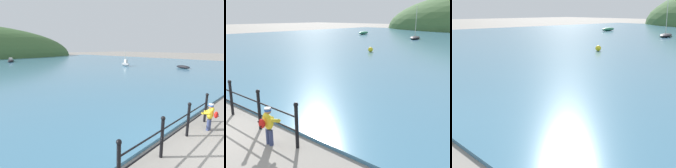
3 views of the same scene
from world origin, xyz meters
The scene contains 5 objects.
iron_railing centered at (-0.10, 1.50, 0.64)m, with size 5.22×0.12×1.21m.
child_in_coat centered at (1.78, 1.12, 0.61)m, with size 0.38×0.53×1.00m.
boat_far_right centered at (19.51, 9.99, 0.32)m, with size 1.29×2.38×0.43m.
boat_green_fishing centered at (5.35, 39.84, 0.37)m, with size 2.55×4.25×0.84m.
boat_twin_mast centered at (16.19, 17.94, 0.45)m, with size 1.28×2.31×2.36m.
Camera 1 is at (-4.94, -0.65, 2.97)m, focal length 28.00 mm.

